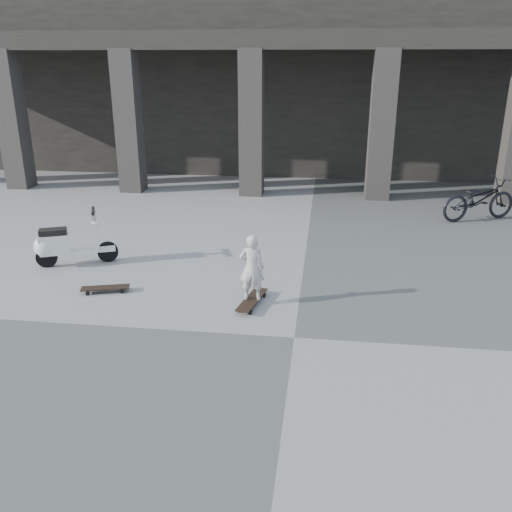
# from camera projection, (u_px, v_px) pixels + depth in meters

# --- Properties ---
(ground) EXTENTS (90.00, 90.00, 0.00)m
(ground) POSITION_uv_depth(u_px,v_px,m) (294.00, 338.00, 7.69)
(ground) COLOR #50504D
(ground) RESTS_ON ground
(colonnade) EXTENTS (28.00, 8.82, 6.00)m
(colonnade) POSITION_uv_depth(u_px,v_px,m) (321.00, 79.00, 19.47)
(colonnade) COLOR black
(colonnade) RESTS_ON ground
(longboard) EXTENTS (0.41, 0.99, 0.10)m
(longboard) POSITION_uv_depth(u_px,v_px,m) (252.00, 300.00, 8.70)
(longboard) COLOR black
(longboard) RESTS_ON ground
(skateboard_spare) EXTENTS (0.83, 0.41, 0.10)m
(skateboard_spare) POSITION_uv_depth(u_px,v_px,m) (105.00, 288.00, 9.16)
(skateboard_spare) COLOR black
(skateboard_spare) RESTS_ON ground
(child) EXTENTS (0.40, 0.27, 1.08)m
(child) POSITION_uv_depth(u_px,v_px,m) (252.00, 268.00, 8.51)
(child) COLOR beige
(child) RESTS_ON longboard
(scooter) EXTENTS (1.44, 0.81, 1.06)m
(scooter) POSITION_uv_depth(u_px,v_px,m) (62.00, 245.00, 10.24)
(scooter) COLOR black
(scooter) RESTS_ON ground
(bicycle) EXTENTS (2.09, 1.43, 1.04)m
(bicycle) POSITION_uv_depth(u_px,v_px,m) (479.00, 199.00, 13.13)
(bicycle) COLOR black
(bicycle) RESTS_ON ground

